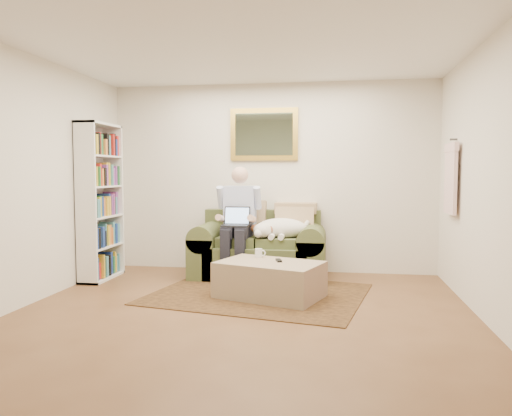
% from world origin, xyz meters
% --- Properties ---
extents(room_shell, '(4.51, 5.00, 2.61)m').
position_xyz_m(room_shell, '(0.00, 0.35, 1.30)').
color(room_shell, brown).
rests_on(room_shell, ground).
extents(rug, '(2.60, 2.24, 0.01)m').
position_xyz_m(rug, '(0.04, 1.09, 0.01)').
color(rug, black).
rests_on(rug, room_shell).
extents(sofa, '(1.73, 0.88, 1.04)m').
position_xyz_m(sofa, '(-0.10, 2.03, 0.30)').
color(sofa, '#5C6937').
rests_on(sofa, room_shell).
extents(seated_man, '(0.57, 0.81, 1.45)m').
position_xyz_m(seated_man, '(-0.36, 1.87, 0.73)').
color(seated_man, '#8C98D8').
rests_on(seated_man, sofa).
extents(laptop, '(0.34, 0.27, 0.24)m').
position_xyz_m(laptop, '(-0.36, 1.80, 0.76)').
color(laptop, black).
rests_on(laptop, seated_man).
extents(sleeping_dog, '(0.71, 0.45, 0.26)m').
position_xyz_m(sleeping_dog, '(0.21, 1.94, 0.66)').
color(sleeping_dog, white).
rests_on(sleeping_dog, sofa).
extents(ottoman, '(1.26, 1.01, 0.40)m').
position_xyz_m(ottoman, '(0.19, 0.96, 0.20)').
color(ottoman, tan).
rests_on(ottoman, room_shell).
extents(coffee_mug, '(0.08, 0.08, 0.10)m').
position_xyz_m(coffee_mug, '(0.02, 1.24, 0.45)').
color(coffee_mug, white).
rests_on(coffee_mug, ottoman).
extents(tv_remote, '(0.09, 0.16, 0.02)m').
position_xyz_m(tv_remote, '(0.28, 1.01, 0.41)').
color(tv_remote, black).
rests_on(tv_remote, ottoman).
extents(bookshelf, '(0.28, 0.80, 2.00)m').
position_xyz_m(bookshelf, '(-2.10, 1.60, 1.00)').
color(bookshelf, white).
rests_on(bookshelf, room_shell).
extents(wall_mirror, '(0.94, 0.04, 0.72)m').
position_xyz_m(wall_mirror, '(-0.10, 2.47, 1.90)').
color(wall_mirror, gold).
rests_on(wall_mirror, room_shell).
extents(hanging_shirt, '(0.06, 0.52, 0.90)m').
position_xyz_m(hanging_shirt, '(2.19, 1.60, 1.35)').
color(hanging_shirt, '#FCD0D1').
rests_on(hanging_shirt, room_shell).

